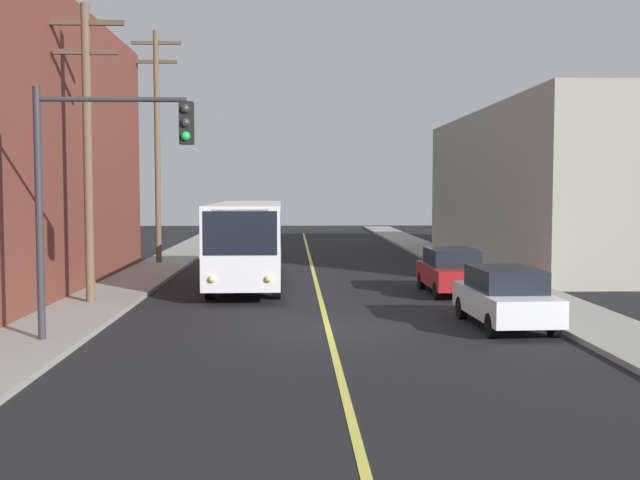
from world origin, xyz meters
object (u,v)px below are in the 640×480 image
Objects in this scene: parked_car_white at (505,297)px; parked_car_red at (451,270)px; city_bus at (248,238)px; traffic_signal_left_corner at (104,165)px; utility_pole_mid at (157,137)px; fire_hydrant at (536,288)px; utility_pole_near at (87,139)px.

parked_car_white is 6.80m from parked_car_red.
city_bus is 12.50m from traffic_signal_left_corner.
utility_pole_mid reaches higher than city_bus.
traffic_signal_left_corner is (-2.73, -11.95, 2.49)m from city_bus.
parked_car_red is at bearing -22.79° from city_bus.
city_bus is 2.76× the size of parked_car_red.
fire_hydrant is at bearing 61.81° from parked_car_white.
parked_car_white is 13.68m from utility_pole_near.
city_bus is 2.03× the size of traffic_signal_left_corner.
parked_car_white is 5.31× the size of fire_hydrant.
parked_car_red is at bearing -41.74° from utility_pole_mid.
traffic_signal_left_corner reaches higher than fire_hydrant.
utility_pole_mid is 13.42× the size of fire_hydrant.
utility_pole_near is 15.03m from fire_hydrant.
utility_pole_mid is at bearing 121.77° from city_bus.
parked_car_white is 1.01× the size of parked_car_red.
city_bus is at bearing 127.01° from parked_car_white.
utility_pole_near is 6.66m from traffic_signal_left_corner.
parked_car_red is 0.39× the size of utility_pole_mid.
utility_pole_near reaches higher than fire_hydrant.
parked_car_white is 4.36m from fire_hydrant.
utility_pole_near is 0.83× the size of utility_pole_mid.
fire_hydrant is (14.25, -0.41, -4.75)m from utility_pole_near.
traffic_signal_left_corner is at bearing -83.88° from utility_pole_mid.
parked_car_white and parked_car_red have the same top height.
utility_pole_mid is at bearing 135.94° from fire_hydrant.
utility_pole_mid reaches higher than traffic_signal_left_corner.
utility_pole_near is at bearing 160.82° from parked_car_white.
traffic_signal_left_corner is at bearing -102.86° from city_bus.
parked_car_white is at bearing 11.23° from traffic_signal_left_corner.
city_bus is 8.11m from parked_car_red.
utility_pole_mid is at bearing 124.78° from parked_car_white.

